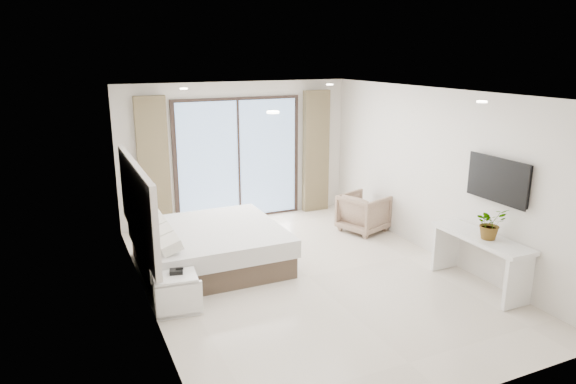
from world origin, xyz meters
name	(u,v)px	position (x,y,z in m)	size (l,w,h in m)	color
ground	(308,276)	(0.00, 0.00, 0.00)	(6.20, 6.20, 0.00)	beige
room_shell	(273,163)	(-0.20, 0.83, 1.58)	(4.62, 6.22, 2.72)	silver
bed	(209,247)	(-1.23, 0.99, 0.32)	(2.16, 2.06, 0.74)	brown
nightstand	(176,293)	(-2.02, -0.24, 0.25)	(0.58, 0.50, 0.49)	white
phone	(176,271)	(-1.98, -0.19, 0.52)	(0.17, 0.13, 0.06)	black
console_desk	(480,250)	(2.04, -1.30, 0.56)	(0.48, 1.54, 0.77)	white
plant	(490,227)	(2.04, -1.43, 0.94)	(0.40, 0.44, 0.34)	#33662D
armchair	(364,211)	(1.85, 1.39, 0.39)	(0.76, 0.71, 0.78)	#9A7F65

